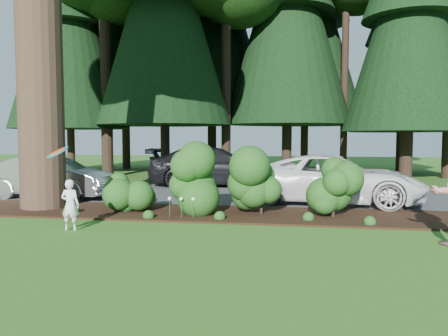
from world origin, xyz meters
name	(u,v)px	position (x,y,z in m)	size (l,w,h in m)	color
ground	(165,244)	(0.00, 0.00, 0.00)	(80.00, 80.00, 0.00)	#28651C
mulch_bed	(201,213)	(0.00, 3.25, 0.03)	(16.00, 2.50, 0.05)	black
driveway	(226,193)	(0.00, 7.50, 0.01)	(22.00, 6.00, 0.03)	#38383A
shrub_row	(229,185)	(0.77, 3.14, 0.81)	(6.53, 1.60, 1.61)	#194B17
lily_cluster	(181,200)	(-0.30, 2.40, 0.50)	(0.69, 0.09, 0.57)	#194B17
tree_wall	(256,0)	(0.25, 16.38, 9.50)	(25.66, 12.15, 17.09)	black
car_silver_wagon	(51,177)	(-5.51, 5.33, 0.72)	(1.45, 4.16, 1.37)	silver
car_white_suv	(334,179)	(3.63, 5.59, 0.77)	(2.44, 5.30, 1.47)	silver
car_dark_suv	(215,166)	(-0.81, 9.80, 0.83)	(2.24, 5.51, 1.60)	black
child	(70,205)	(-2.38, 0.83, 0.56)	(0.41, 0.27, 1.12)	white
frisbee	(58,152)	(-2.65, 0.85, 1.71)	(0.53, 0.48, 0.35)	teal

